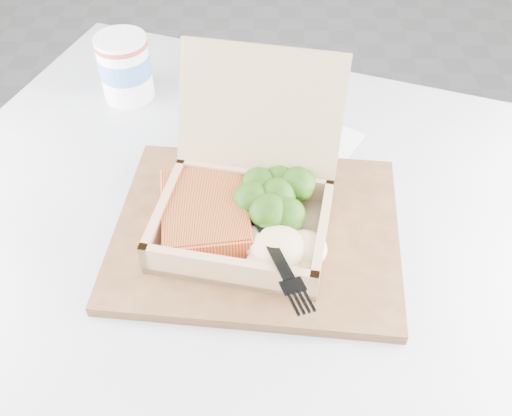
{
  "coord_description": "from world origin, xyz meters",
  "views": [
    {
      "loc": [
        -0.52,
        -0.77,
        1.28
      ],
      "look_at": [
        -0.52,
        -0.3,
        0.79
      ],
      "focal_mm": 40.0,
      "sensor_mm": 36.0,
      "label": 1
    }
  ],
  "objects_px": {
    "paper_cup": "(125,66)",
    "serving_tray": "(257,231)",
    "cafe_table": "(226,331)",
    "takeout_container": "(248,189)"
  },
  "relations": [
    {
      "from": "serving_tray",
      "to": "paper_cup",
      "type": "bearing_deg",
      "value": 125.09
    },
    {
      "from": "cafe_table",
      "to": "takeout_container",
      "type": "relative_size",
      "value": 4.31
    },
    {
      "from": "cafe_table",
      "to": "paper_cup",
      "type": "height_order",
      "value": "paper_cup"
    },
    {
      "from": "cafe_table",
      "to": "paper_cup",
      "type": "distance_m",
      "value": 0.43
    },
    {
      "from": "serving_tray",
      "to": "cafe_table",
      "type": "bearing_deg",
      "value": -158.22
    },
    {
      "from": "serving_tray",
      "to": "takeout_container",
      "type": "bearing_deg",
      "value": 119.38
    },
    {
      "from": "cafe_table",
      "to": "takeout_container",
      "type": "bearing_deg",
      "value": 47.09
    },
    {
      "from": "paper_cup",
      "to": "serving_tray",
      "type": "bearing_deg",
      "value": -54.91
    },
    {
      "from": "cafe_table",
      "to": "paper_cup",
      "type": "relative_size",
      "value": 10.75
    },
    {
      "from": "takeout_container",
      "to": "paper_cup",
      "type": "bearing_deg",
      "value": 136.2
    }
  ]
}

